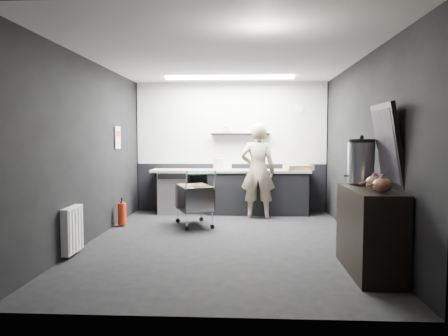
{
  "coord_description": "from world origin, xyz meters",
  "views": [
    {
      "loc": [
        0.34,
        -6.4,
        1.55
      ],
      "look_at": [
        -0.02,
        0.4,
        1.07
      ],
      "focal_mm": 35.0,
      "sensor_mm": 36.0,
      "label": 1
    }
  ],
  "objects": [
    {
      "name": "floor",
      "position": [
        0.0,
        0.0,
        0.0
      ],
      "size": [
        5.5,
        5.5,
        0.0
      ],
      "primitive_type": "plane",
      "color": "black",
      "rests_on": "ground"
    },
    {
      "name": "ceiling",
      "position": [
        0.0,
        0.0,
        2.7
      ],
      "size": [
        5.5,
        5.5,
        0.0
      ],
      "primitive_type": "plane",
      "rotation": [
        3.14,
        0.0,
        0.0
      ],
      "color": "silver",
      "rests_on": "wall_back"
    },
    {
      "name": "wall_back",
      "position": [
        0.0,
        2.75,
        1.35
      ],
      "size": [
        5.5,
        0.0,
        5.5
      ],
      "primitive_type": "plane",
      "rotation": [
        1.57,
        0.0,
        0.0
      ],
      "color": "black",
      "rests_on": "floor"
    },
    {
      "name": "wall_front",
      "position": [
        0.0,
        -2.75,
        1.35
      ],
      "size": [
        5.5,
        0.0,
        5.5
      ],
      "primitive_type": "plane",
      "rotation": [
        -1.57,
        0.0,
        0.0
      ],
      "color": "black",
      "rests_on": "floor"
    },
    {
      "name": "wall_left",
      "position": [
        -2.0,
        0.0,
        1.35
      ],
      "size": [
        0.0,
        5.5,
        5.5
      ],
      "primitive_type": "plane",
      "rotation": [
        1.57,
        0.0,
        1.57
      ],
      "color": "black",
      "rests_on": "floor"
    },
    {
      "name": "wall_right",
      "position": [
        2.0,
        0.0,
        1.35
      ],
      "size": [
        0.0,
        5.5,
        5.5
      ],
      "primitive_type": "plane",
      "rotation": [
        1.57,
        0.0,
        -1.57
      ],
      "color": "black",
      "rests_on": "floor"
    },
    {
      "name": "kitchen_wall_panel",
      "position": [
        0.0,
        2.73,
        1.85
      ],
      "size": [
        3.95,
        0.02,
        1.7
      ],
      "primitive_type": "cube",
      "color": "silver",
      "rests_on": "wall_back"
    },
    {
      "name": "dado_panel",
      "position": [
        0.0,
        2.73,
        0.5
      ],
      "size": [
        3.95,
        0.02,
        1.0
      ],
      "primitive_type": "cube",
      "color": "black",
      "rests_on": "wall_back"
    },
    {
      "name": "floating_shelf",
      "position": [
        0.2,
        2.62,
        1.62
      ],
      "size": [
        1.2,
        0.22,
        0.04
      ],
      "primitive_type": "cube",
      "color": "black",
      "rests_on": "wall_back"
    },
    {
      "name": "wall_clock",
      "position": [
        1.4,
        2.72,
        2.15
      ],
      "size": [
        0.2,
        0.03,
        0.2
      ],
      "primitive_type": "cylinder",
      "rotation": [
        1.57,
        0.0,
        0.0
      ],
      "color": "white",
      "rests_on": "wall_back"
    },
    {
      "name": "poster",
      "position": [
        -1.98,
        1.3,
        1.55
      ],
      "size": [
        0.02,
        0.3,
        0.4
      ],
      "primitive_type": "cube",
      "color": "silver",
      "rests_on": "wall_left"
    },
    {
      "name": "poster_red_band",
      "position": [
        -1.98,
        1.3,
        1.62
      ],
      "size": [
        0.02,
        0.22,
        0.1
      ],
      "primitive_type": "cube",
      "color": "red",
      "rests_on": "poster"
    },
    {
      "name": "radiator",
      "position": [
        -1.94,
        -0.9,
        0.35
      ],
      "size": [
        0.1,
        0.5,
        0.6
      ],
      "primitive_type": "cube",
      "color": "white",
      "rests_on": "wall_left"
    },
    {
      "name": "ceiling_strip",
      "position": [
        0.0,
        1.85,
        2.67
      ],
      "size": [
        2.4,
        0.2,
        0.04
      ],
      "primitive_type": "cube",
      "color": "white",
      "rests_on": "ceiling"
    },
    {
      "name": "prep_counter",
      "position": [
        0.14,
        2.42,
        0.46
      ],
      "size": [
        3.2,
        0.61,
        0.9
      ],
      "color": "black",
      "rests_on": "floor"
    },
    {
      "name": "person",
      "position": [
        0.54,
        1.97,
        0.91
      ],
      "size": [
        0.68,
        0.46,
        1.82
      ],
      "primitive_type": "imported",
      "rotation": [
        0.0,
        0.0,
        3.1
      ],
      "color": "beige",
      "rests_on": "floor"
    },
    {
      "name": "shopping_cart",
      "position": [
        -0.59,
        1.15,
        0.46
      ],
      "size": [
        0.81,
        1.06,
        0.97
      ],
      "color": "silver",
      "rests_on": "floor"
    },
    {
      "name": "sideboard",
      "position": [
        1.75,
        -1.37,
        0.61
      ],
      "size": [
        0.55,
        1.29,
        1.94
      ],
      "color": "black",
      "rests_on": "floor"
    },
    {
      "name": "fire_extinguisher",
      "position": [
        -1.85,
        1.05,
        0.23
      ],
      "size": [
        0.14,
        0.14,
        0.48
      ],
      "color": "red",
      "rests_on": "floor"
    },
    {
      "name": "cardboard_box",
      "position": [
        1.36,
        2.37,
        0.95
      ],
      "size": [
        0.6,
        0.51,
        0.1
      ],
      "primitive_type": "cube",
      "rotation": [
        0.0,
        0.0,
        0.24
      ],
      "color": "tan",
      "rests_on": "prep_counter"
    },
    {
      "name": "pink_tub",
      "position": [
        -0.24,
        2.42,
        1.01
      ],
      "size": [
        0.23,
        0.23,
        0.23
      ],
      "primitive_type": "cylinder",
      "color": "silver",
      "rests_on": "prep_counter"
    },
    {
      "name": "white_container",
      "position": [
        -0.08,
        2.37,
        0.97
      ],
      "size": [
        0.21,
        0.19,
        0.15
      ],
      "primitive_type": "cube",
      "rotation": [
        0.0,
        0.0,
        0.42
      ],
      "color": "white",
      "rests_on": "prep_counter"
    }
  ]
}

